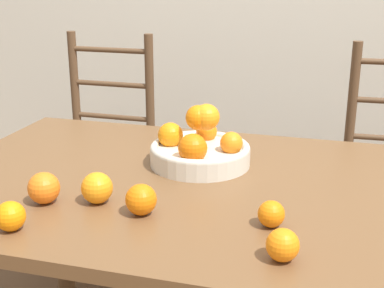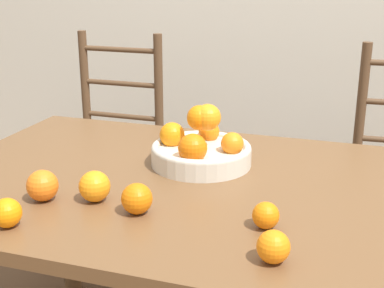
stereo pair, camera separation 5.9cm
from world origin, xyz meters
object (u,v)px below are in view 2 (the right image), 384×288
object	(u,v)px
chair_left	(111,155)
fruit_bowl	(201,148)
orange_loose_3	(42,186)
orange_loose_5	(7,213)
orange_loose_1	(266,215)
orange_loose_2	(273,247)
orange_loose_4	(137,199)
orange_loose_0	(95,186)

from	to	relation	value
chair_left	fruit_bowl	bearing A→B (deg)	-45.02
orange_loose_3	orange_loose_5	world-z (taller)	orange_loose_3
fruit_bowl	orange_loose_5	bearing A→B (deg)	-119.72
orange_loose_1	orange_loose_2	bearing A→B (deg)	-73.65
fruit_bowl	chair_left	size ratio (longest dim) A/B	0.29
fruit_bowl	orange_loose_2	world-z (taller)	fruit_bowl
orange_loose_2	orange_loose_3	size ratio (longest dim) A/B	0.85
orange_loose_3	chair_left	world-z (taller)	chair_left
orange_loose_5	orange_loose_4	bearing A→B (deg)	31.78
orange_loose_4	chair_left	bearing A→B (deg)	120.03
fruit_bowl	orange_loose_4	distance (m)	0.37
orange_loose_3	orange_loose_5	bearing A→B (deg)	-88.23
fruit_bowl	orange_loose_1	bearing A→B (deg)	-53.09
orange_loose_2	orange_loose_3	world-z (taller)	orange_loose_3
orange_loose_2	orange_loose_1	bearing A→B (deg)	106.35
fruit_bowl	orange_loose_5	xyz separation A→B (m)	(-0.30, -0.52, -0.02)
fruit_bowl	orange_loose_3	xyz separation A→B (m)	(-0.30, -0.37, -0.01)
orange_loose_3	orange_loose_4	size ratio (longest dim) A/B	1.06
orange_loose_1	orange_loose_5	size ratio (longest dim) A/B	0.91
orange_loose_2	orange_loose_4	bearing A→B (deg)	160.59
orange_loose_4	chair_left	world-z (taller)	chair_left
fruit_bowl	orange_loose_1	world-z (taller)	fruit_bowl
orange_loose_1	orange_loose_2	world-z (taller)	orange_loose_2
orange_loose_1	orange_loose_2	distance (m)	0.15
orange_loose_0	chair_left	world-z (taller)	chair_left
fruit_bowl	orange_loose_0	xyz separation A→B (m)	(-0.18, -0.33, -0.01)
orange_loose_0	orange_loose_4	world-z (taller)	orange_loose_0
orange_loose_3	orange_loose_5	size ratio (longest dim) A/B	1.17
orange_loose_1	chair_left	xyz separation A→B (m)	(-0.90, 1.00, -0.29)
orange_loose_0	orange_loose_1	bearing A→B (deg)	-1.74
orange_loose_2	orange_loose_5	world-z (taller)	same
orange_loose_0	orange_loose_4	size ratio (longest dim) A/B	1.05
orange_loose_1	orange_loose_5	distance (m)	0.59
chair_left	orange_loose_5	bearing A→B (deg)	-73.18
orange_loose_1	orange_loose_4	distance (m)	0.31
orange_loose_0	orange_loose_1	size ratio (longest dim) A/B	1.28
orange_loose_2	chair_left	bearing A→B (deg)	129.38
orange_loose_1	orange_loose_3	world-z (taller)	orange_loose_3
orange_loose_1	chair_left	size ratio (longest dim) A/B	0.06
fruit_bowl	orange_loose_1	size ratio (longest dim) A/B	4.80
orange_loose_1	orange_loose_3	bearing A→B (deg)	-177.57
fruit_bowl	orange_loose_3	world-z (taller)	fruit_bowl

